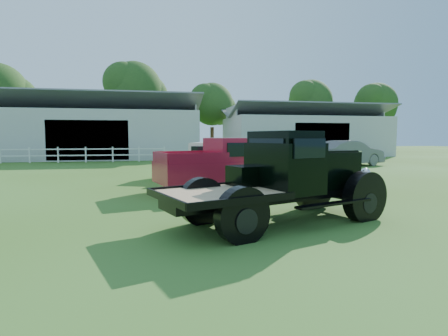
{
  "coord_description": "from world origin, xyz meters",
  "views": [
    {
      "loc": [
        -1.71,
        -8.51,
        1.92
      ],
      "look_at": [
        0.2,
        1.2,
        1.05
      ],
      "focal_mm": 28.0,
      "sensor_mm": 36.0,
      "label": 1
    }
  ],
  "objects": [
    {
      "name": "ground",
      "position": [
        0.0,
        0.0,
        0.0
      ],
      "size": [
        120.0,
        120.0,
        0.0
      ],
      "primitive_type": "plane",
      "color": "#385A12"
    },
    {
      "name": "shed_left",
      "position": [
        -7.0,
        26.0,
        2.8
      ],
      "size": [
        18.8,
        10.2,
        5.6
      ],
      "primitive_type": null,
      "color": "#999999",
      "rests_on": "ground"
    },
    {
      "name": "shed_right",
      "position": [
        14.0,
        27.0,
        2.6
      ],
      "size": [
        16.8,
        9.2,
        5.2
      ],
      "primitive_type": null,
      "color": "#999999",
      "rests_on": "ground"
    },
    {
      "name": "fence_rail",
      "position": [
        -8.0,
        20.0,
        0.6
      ],
      "size": [
        14.2,
        0.16,
        1.2
      ],
      "primitive_type": null,
      "color": "white",
      "rests_on": "ground"
    },
    {
      "name": "tree_b",
      "position": [
        -4.0,
        34.0,
        5.75
      ],
      "size": [
        6.9,
        6.9,
        11.5
      ],
      "primitive_type": null,
      "color": "black",
      "rests_on": "ground"
    },
    {
      "name": "tree_c",
      "position": [
        5.0,
        33.0,
        4.5
      ],
      "size": [
        5.4,
        5.4,
        9.0
      ],
      "primitive_type": null,
      "color": "black",
      "rests_on": "ground"
    },
    {
      "name": "tree_d",
      "position": [
        18.0,
        34.0,
        5.0
      ],
      "size": [
        6.0,
        6.0,
        10.0
      ],
      "primitive_type": null,
      "color": "black",
      "rests_on": "ground"
    },
    {
      "name": "tree_e",
      "position": [
        26.0,
        32.0,
        4.75
      ],
      "size": [
        5.7,
        5.7,
        9.5
      ],
      "primitive_type": null,
      "color": "black",
      "rests_on": "ground"
    },
    {
      "name": "vintage_flatbed",
      "position": [
        1.02,
        -1.15,
        1.03
      ],
      "size": [
        5.58,
        3.67,
        2.06
      ],
      "primitive_type": null,
      "rotation": [
        0.0,
        0.0,
        0.34
      ],
      "color": "black",
      "rests_on": "ground"
    },
    {
      "name": "red_pickup",
      "position": [
        0.86,
        3.79,
        0.97
      ],
      "size": [
        5.64,
        3.29,
        1.93
      ],
      "primitive_type": null,
      "rotation": [
        0.0,
        0.0,
        0.25
      ],
      "color": "#A5162E",
      "rests_on": "ground"
    },
    {
      "name": "white_pickup",
      "position": [
        0.48,
        7.24,
        0.83
      ],
      "size": [
        4.82,
        3.31,
        1.65
      ],
      "primitive_type": null,
      "rotation": [
        0.0,
        0.0,
        -0.39
      ],
      "color": "silver",
      "rests_on": "ground"
    },
    {
      "name": "misc_car_blue",
      "position": [
        5.38,
        13.68,
        0.73
      ],
      "size": [
        4.62,
        3.53,
        1.47
      ],
      "primitive_type": "imported",
      "rotation": [
        0.0,
        0.0,
        1.09
      ],
      "color": "navy",
      "rests_on": "ground"
    },
    {
      "name": "misc_car_grey",
      "position": [
        10.95,
        12.81,
        0.86
      ],
      "size": [
        5.5,
        3.22,
        1.71
      ],
      "primitive_type": "imported",
      "rotation": [
        0.0,
        0.0,
        1.86
      ],
      "color": "#5B5B5B",
      "rests_on": "ground"
    }
  ]
}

